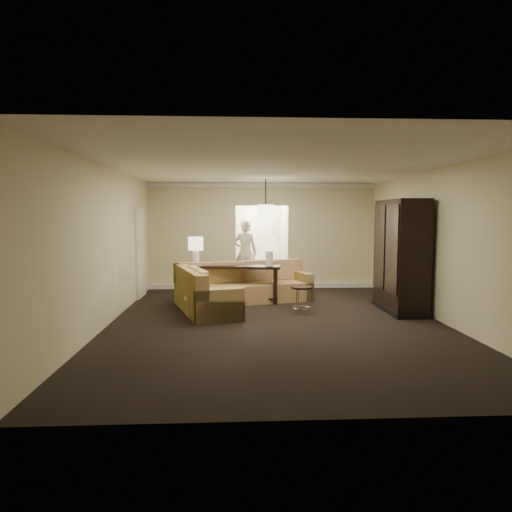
{
  "coord_description": "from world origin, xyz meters",
  "views": [
    {
      "loc": [
        -0.79,
        -8.12,
        1.92
      ],
      "look_at": [
        -0.31,
        1.2,
        1.11
      ],
      "focal_mm": 32.0,
      "sensor_mm": 36.0,
      "label": 1
    }
  ],
  "objects": [
    {
      "name": "armoire",
      "position": [
        2.59,
        0.85,
        1.08
      ],
      "size": [
        0.67,
        1.57,
        2.25
      ],
      "color": "black",
      "rests_on": "ground"
    },
    {
      "name": "ground",
      "position": [
        0.0,
        0.0,
        0.0
      ],
      "size": [
        8.0,
        8.0,
        0.0
      ],
      "primitive_type": "plane",
      "color": "black",
      "rests_on": "ground"
    },
    {
      "name": "wall_back",
      "position": [
        0.0,
        4.0,
        1.4
      ],
      "size": [
        6.0,
        0.04,
        2.8
      ],
      "primitive_type": "cube",
      "color": "beige",
      "rests_on": "ground"
    },
    {
      "name": "crown_molding",
      "position": [
        0.0,
        3.95,
        2.73
      ],
      "size": [
        6.0,
        0.1,
        0.12
      ],
      "primitive_type": "cube",
      "color": "silver",
      "rests_on": "wall_back"
    },
    {
      "name": "pendant_light",
      "position": [
        0.0,
        2.7,
        1.95
      ],
      "size": [
        0.38,
        0.38,
        1.09
      ],
      "color": "black",
      "rests_on": "ceiling"
    },
    {
      "name": "person",
      "position": [
        -0.43,
        4.57,
        1.01
      ],
      "size": [
        0.8,
        0.61,
        2.01
      ],
      "primitive_type": "imported",
      "rotation": [
        0.0,
        0.0,
        2.96
      ],
      "color": "beige",
      "rests_on": "ground"
    },
    {
      "name": "sectional_sofa",
      "position": [
        -0.77,
        1.57,
        0.36
      ],
      "size": [
        3.17,
        3.07,
        0.9
      ],
      "rotation": [
        0.0,
        0.0,
        0.29
      ],
      "color": "brown",
      "rests_on": "ground"
    },
    {
      "name": "coffee_table",
      "position": [
        -1.31,
        1.0,
        0.19
      ],
      "size": [
        1.02,
        1.02,
        0.39
      ],
      "rotation": [
        0.0,
        0.0,
        0.12
      ],
      "color": "beige",
      "rests_on": "ground"
    },
    {
      "name": "table_lamp_left",
      "position": [
        -1.61,
        2.12,
        1.25
      ],
      "size": [
        0.33,
        0.33,
        0.63
      ],
      "color": "white",
      "rests_on": "console_table"
    },
    {
      "name": "wall_front",
      "position": [
        0.0,
        -4.0,
        1.4
      ],
      "size": [
        6.0,
        0.04,
        2.8
      ],
      "primitive_type": "cube",
      "color": "beige",
      "rests_on": "ground"
    },
    {
      "name": "drink_table",
      "position": [
        0.58,
        0.79,
        0.38
      ],
      "size": [
        0.42,
        0.42,
        0.53
      ],
      "rotation": [
        0.0,
        0.0,
        -0.27
      ],
      "color": "black",
      "rests_on": "ground"
    },
    {
      "name": "foyer",
      "position": [
        0.0,
        5.34,
        1.3
      ],
      "size": [
        1.44,
        2.02,
        2.8
      ],
      "color": "beige",
      "rests_on": "ground"
    },
    {
      "name": "table_lamp_right",
      "position": [
        0.02,
        1.88,
        1.25
      ],
      "size": [
        0.33,
        0.33,
        0.63
      ],
      "color": "white",
      "rests_on": "console_table"
    },
    {
      "name": "console_table",
      "position": [
        -0.8,
        2.0,
        0.49
      ],
      "size": [
        2.19,
        0.8,
        0.83
      ],
      "rotation": [
        0.0,
        0.0,
        -0.15
      ],
      "color": "black",
      "rests_on": "ground"
    },
    {
      "name": "ceiling",
      "position": [
        0.0,
        0.0,
        2.8
      ],
      "size": [
        6.0,
        8.0,
        0.02
      ],
      "primitive_type": "cube",
      "color": "white",
      "rests_on": "wall_back"
    },
    {
      "name": "wall_left",
      "position": [
        -3.0,
        0.0,
        1.4
      ],
      "size": [
        0.04,
        8.0,
        2.8
      ],
      "primitive_type": "cube",
      "color": "beige",
      "rests_on": "ground"
    },
    {
      "name": "wall_right",
      "position": [
        3.0,
        0.0,
        1.4
      ],
      "size": [
        0.04,
        8.0,
        2.8
      ],
      "primitive_type": "cube",
      "color": "beige",
      "rests_on": "ground"
    },
    {
      "name": "baseboard",
      "position": [
        0.0,
        3.95,
        0.06
      ],
      "size": [
        6.0,
        0.1,
        0.12
      ],
      "primitive_type": "cube",
      "color": "silver",
      "rests_on": "ground"
    },
    {
      "name": "side_door",
      "position": [
        -2.97,
        2.8,
        1.05
      ],
      "size": [
        0.05,
        0.9,
        2.1
      ],
      "primitive_type": "cube",
      "color": "white",
      "rests_on": "ground"
    }
  ]
}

